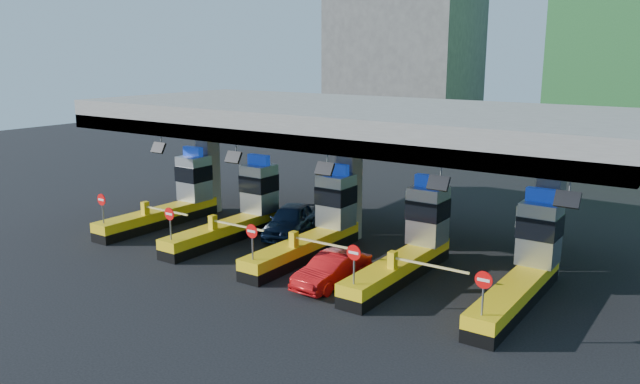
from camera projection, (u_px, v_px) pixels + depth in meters
The scene contains 10 objects.
ground at pixel (316, 254), 30.19m from camera, with size 120.00×120.00×0.00m, color black.
toll_canopy at pixel (348, 122), 31.15m from camera, with size 28.00×12.09×7.00m.
toll_lane_far_left at pixel (175, 198), 35.66m from camera, with size 4.43×8.00×4.16m.
toll_lane_left at pixel (241, 210), 32.88m from camera, with size 4.43×8.00×4.16m.
toll_lane_center at pixel (319, 225), 30.11m from camera, with size 4.43×8.00×4.16m.
toll_lane_right at pixel (412, 242), 27.33m from camera, with size 4.43×8.00×4.16m.
toll_lane_far_right at pixel (527, 264), 24.56m from camera, with size 4.43×8.00×4.16m.
bg_building_concrete at pixel (404, 57), 64.87m from camera, with size 14.00×10.00×18.00m, color #4C4C49.
van at pixel (291, 220), 33.17m from camera, with size 1.93×4.80×1.64m, color black.
red_car at pixel (332, 270), 26.00m from camera, with size 1.41×4.03×1.33m, color #B00D0F.
Camera 1 is at (16.56, -23.56, 9.56)m, focal length 35.00 mm.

